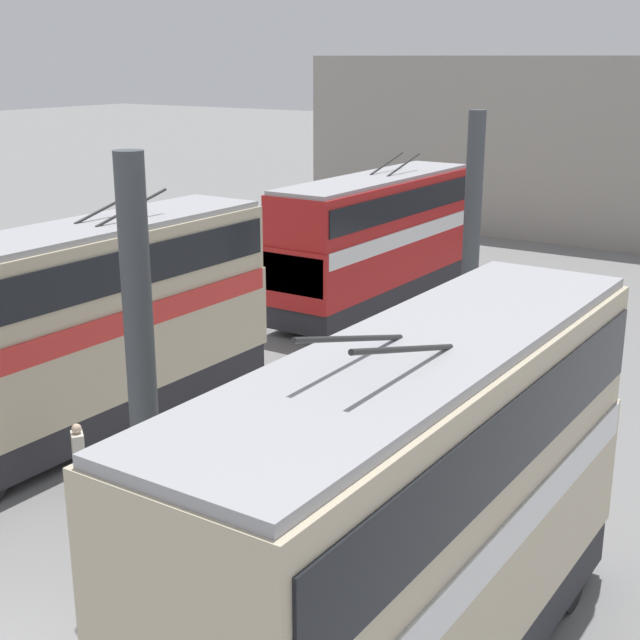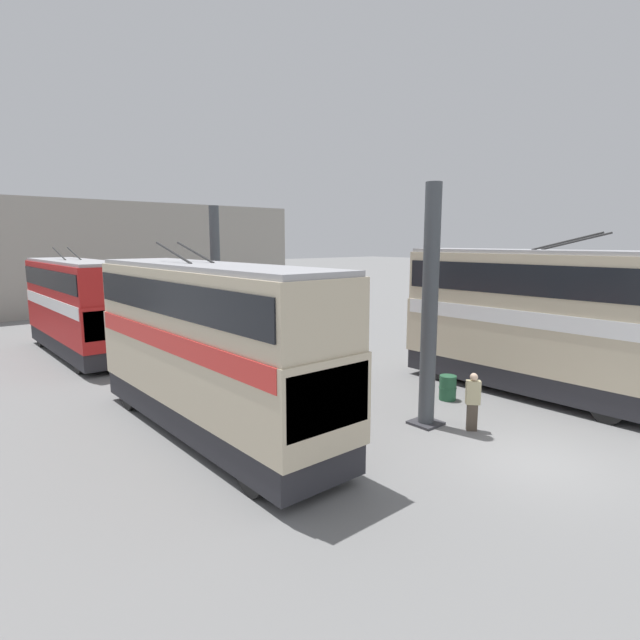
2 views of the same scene
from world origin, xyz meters
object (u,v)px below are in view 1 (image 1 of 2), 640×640
(bus_left_far, at_px, (421,507))
(bus_right_mid, at_px, (86,318))
(person_aisle_foreground, at_px, (126,563))
(person_by_right_row, at_px, (79,457))
(bus_right_far, at_px, (376,234))
(oil_drum, at_px, (303,564))

(bus_left_far, xyz_separation_m, bus_right_mid, (4.11, 10.96, -0.17))
(person_aisle_foreground, height_order, person_by_right_row, person_aisle_foreground)
(bus_right_far, distance_m, oil_drum, 18.21)
(person_by_right_row, height_order, oil_drum, person_by_right_row)
(bus_left_far, bearing_deg, bus_right_far, 31.86)
(bus_left_far, xyz_separation_m, person_by_right_row, (1.69, 8.73, -2.23))
(bus_right_far, bearing_deg, bus_left_far, -148.14)
(person_aisle_foreground, bearing_deg, oil_drum, 6.85)
(bus_right_far, xyz_separation_m, person_by_right_row, (-15.94, -2.23, -1.88))
(bus_left_far, height_order, bus_right_far, bus_left_far)
(bus_right_mid, xyz_separation_m, bus_right_far, (13.52, 0.00, -0.17))
(bus_left_far, xyz_separation_m, oil_drum, (1.45, 2.91, -2.60))
(bus_right_mid, distance_m, person_aisle_foreground, 8.07)
(bus_right_mid, xyz_separation_m, person_by_right_row, (-2.42, -2.23, -2.05))
(bus_left_far, relative_size, bus_right_far, 0.93)
(person_aisle_foreground, bearing_deg, bus_right_far, 65.92)
(bus_right_mid, xyz_separation_m, person_aisle_foreground, (-4.90, -6.12, -1.92))
(person_aisle_foreground, relative_size, person_by_right_row, 1.14)
(bus_left_far, relative_size, bus_right_mid, 0.90)
(bus_right_mid, bearing_deg, person_aisle_foreground, -128.67)
(person_aisle_foreground, distance_m, oil_drum, 2.99)
(person_by_right_row, xyz_separation_m, oil_drum, (-0.24, -5.81, -0.38))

